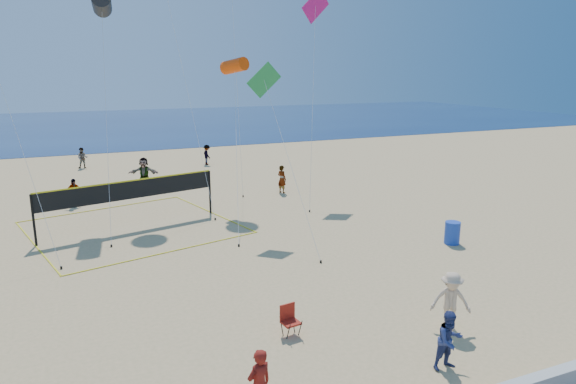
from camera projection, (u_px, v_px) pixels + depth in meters
name	position (u px, v px, depth m)	size (l,w,h in m)	color
ground	(317.00, 369.00, 12.54)	(120.00, 120.00, 0.00)	tan
ocean	(111.00, 124.00, 68.02)	(140.00, 50.00, 0.03)	#10204F
bystander_a	(450.00, 340.00, 12.40)	(0.73, 0.57, 1.50)	navy
bystander_b	(451.00, 301.00, 14.27)	(1.10, 0.63, 1.70)	#D5B38E
far_person_0	(74.00, 193.00, 27.16)	(0.89, 0.37, 1.52)	gray
far_person_1	(144.00, 173.00, 31.20)	(1.80, 0.57, 1.94)	gray
far_person_2	(282.00, 179.00, 30.22)	(0.60, 0.40, 1.66)	gray
far_person_3	(83.00, 158.00, 37.77)	(0.75, 0.58, 1.54)	gray
far_person_4	(207.00, 155.00, 39.29)	(0.98, 0.57, 1.52)	gray
camp_chair	(289.00, 318.00, 14.06)	(0.52, 0.63, 0.96)	maroon
trash_barrel	(452.00, 233.00, 21.45)	(0.63, 0.63, 0.95)	#1B3FB1
volleyball_net	(130.00, 196.00, 23.38)	(10.17, 10.06, 2.24)	black
kite_1	(102.00, 3.00, 24.68)	(1.42, 7.44, 10.84)	black
kite_2	(234.00, 66.00, 26.71)	(2.89, 8.08, 7.76)	#EB4305
kite_4	(267.00, 88.00, 22.53)	(1.63, 5.68, 7.48)	#248F41
kite_5	(315.00, 14.00, 29.18)	(3.65, 5.27, 11.66)	#C81874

